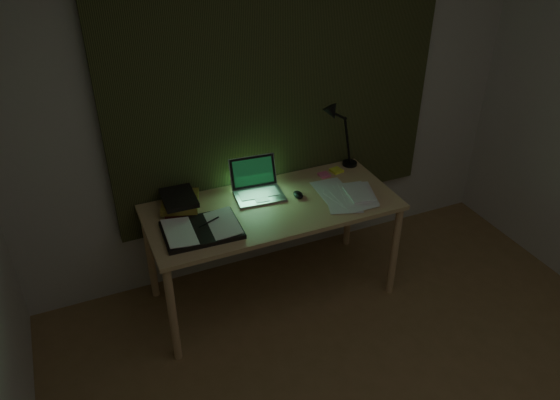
# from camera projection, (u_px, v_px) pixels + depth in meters

# --- Properties ---
(wall_back) EXTENTS (3.50, 0.00, 2.50)m
(wall_back) POSITION_uv_depth(u_px,v_px,m) (276.00, 95.00, 3.48)
(wall_back) COLOR beige
(wall_back) RESTS_ON ground
(curtain) EXTENTS (2.20, 0.06, 2.00)m
(curtain) POSITION_uv_depth(u_px,v_px,m) (279.00, 66.00, 3.34)
(curtain) COLOR #282D16
(curtain) RESTS_ON wall_back
(desk) EXTENTS (1.56, 0.68, 0.71)m
(desk) POSITION_uv_depth(u_px,v_px,m) (273.00, 251.00, 3.56)
(desk) COLOR tan
(desk) RESTS_ON floor
(laptop) EXTENTS (0.33, 0.37, 0.22)m
(laptop) POSITION_uv_depth(u_px,v_px,m) (259.00, 182.00, 3.39)
(laptop) COLOR #AEADB2
(laptop) RESTS_ON desk
(open_textbook) EXTENTS (0.45, 0.33, 0.04)m
(open_textbook) POSITION_uv_depth(u_px,v_px,m) (202.00, 229.00, 3.12)
(open_textbook) COLOR white
(open_textbook) RESTS_ON desk
(book_stack) EXTENTS (0.26, 0.29, 0.10)m
(book_stack) POSITION_uv_depth(u_px,v_px,m) (179.00, 201.00, 3.31)
(book_stack) COLOR white
(book_stack) RESTS_ON desk
(loose_papers) EXTENTS (0.37, 0.39, 0.02)m
(loose_papers) POSITION_uv_depth(u_px,v_px,m) (351.00, 195.00, 3.46)
(loose_papers) COLOR white
(loose_papers) RESTS_ON desk
(mouse) EXTENTS (0.06, 0.09, 0.03)m
(mouse) POSITION_uv_depth(u_px,v_px,m) (298.00, 195.00, 3.44)
(mouse) COLOR black
(mouse) RESTS_ON desk
(sticky_yellow) EXTENTS (0.09, 0.09, 0.02)m
(sticky_yellow) POSITION_uv_depth(u_px,v_px,m) (336.00, 170.00, 3.73)
(sticky_yellow) COLOR #F6FB34
(sticky_yellow) RESTS_ON desk
(sticky_pink) EXTENTS (0.07, 0.07, 0.01)m
(sticky_pink) POSITION_uv_depth(u_px,v_px,m) (324.00, 175.00, 3.68)
(sticky_pink) COLOR #F8608E
(sticky_pink) RESTS_ON desk
(desk_lamp) EXTENTS (0.39, 0.31, 0.55)m
(desk_lamp) POSITION_uv_depth(u_px,v_px,m) (352.00, 129.00, 3.67)
(desk_lamp) COLOR black
(desk_lamp) RESTS_ON desk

